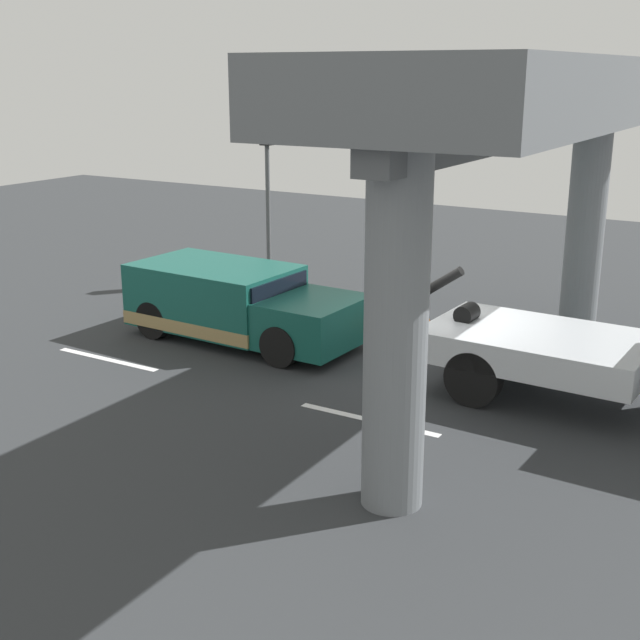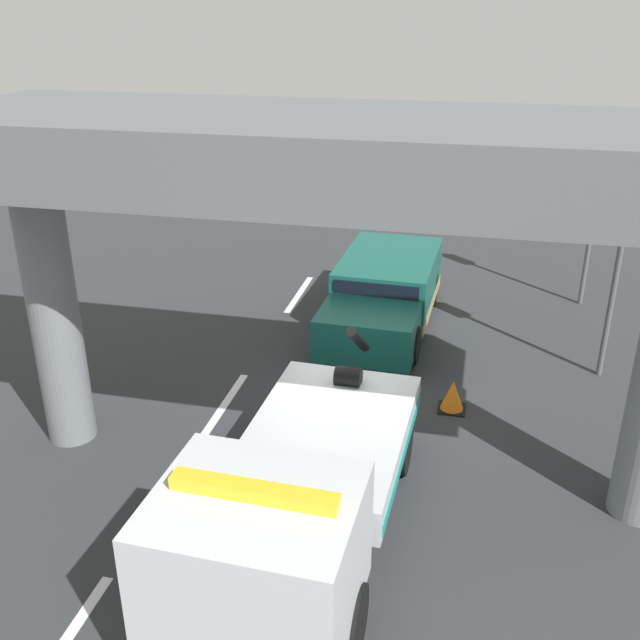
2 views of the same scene
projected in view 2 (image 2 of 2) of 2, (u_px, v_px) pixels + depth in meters
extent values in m
cube|color=#2D3033|center=(349.00, 423.00, 13.65)|extent=(60.00, 40.00, 0.10)
cube|color=silver|center=(299.00, 294.00, 19.48)|extent=(2.60, 0.16, 0.01)
cube|color=silver|center=(224.00, 406.00, 14.13)|extent=(2.60, 0.16, 0.01)
cube|color=silver|center=(328.00, 439.00, 11.41)|extent=(3.93, 2.54, 0.55)
cube|color=silver|center=(257.00, 556.00, 8.25)|extent=(2.13, 2.38, 1.65)
cube|color=black|center=(236.00, 569.00, 7.56)|extent=(0.14, 2.21, 0.66)
cube|color=teal|center=(404.00, 455.00, 11.16)|extent=(3.65, 0.16, 0.20)
cylinder|color=black|center=(358.00, 340.00, 13.05)|extent=(1.42, 0.23, 1.07)
cylinder|color=black|center=(348.00, 377.00, 12.47)|extent=(0.38, 0.46, 0.36)
cube|color=yellow|center=(254.00, 491.00, 7.88)|extent=(0.31, 1.93, 0.16)
cylinder|color=black|center=(348.00, 624.00, 8.58)|extent=(1.01, 0.36, 1.00)
cylinder|color=black|center=(187.00, 590.00, 9.07)|extent=(1.01, 0.36, 1.00)
cylinder|color=black|center=(400.00, 445.00, 12.02)|extent=(1.01, 0.36, 1.00)
cylinder|color=black|center=(281.00, 428.00, 12.51)|extent=(1.01, 0.36, 1.00)
cube|color=#145147|center=(389.00, 281.00, 17.84)|extent=(3.54, 2.33, 1.35)
cube|color=#145147|center=(368.00, 331.00, 15.64)|extent=(1.81, 2.18, 0.95)
cube|color=black|center=(376.00, 296.00, 16.18)|extent=(0.13, 1.94, 0.59)
cube|color=#9E8451|center=(388.00, 300.00, 18.05)|extent=(3.56, 2.34, 0.28)
cylinder|color=black|center=(412.00, 345.00, 15.66)|extent=(0.85, 0.31, 0.84)
cylinder|color=black|center=(327.00, 335.00, 16.11)|extent=(0.85, 0.31, 0.84)
cylinder|color=black|center=(431.00, 289.00, 18.66)|extent=(0.85, 0.31, 0.84)
cylinder|color=black|center=(359.00, 282.00, 19.11)|extent=(0.85, 0.31, 0.84)
cylinder|color=slate|center=(54.00, 315.00, 12.22)|extent=(0.83, 0.83, 4.81)
cube|color=#5B5F63|center=(334.00, 153.00, 10.06)|extent=(3.60, 11.65, 1.04)
cube|color=#4A4E52|center=(334.00, 202.00, 10.34)|extent=(0.50, 11.25, 0.36)
cylinder|color=#515456|center=(590.00, 235.00, 18.13)|extent=(0.12, 0.12, 3.72)
cube|color=black|center=(605.00, 142.00, 17.19)|extent=(0.28, 0.32, 0.90)
sphere|color=#360605|center=(608.00, 130.00, 16.92)|extent=(0.18, 0.18, 0.18)
sphere|color=gold|center=(606.00, 143.00, 17.05)|extent=(0.18, 0.18, 0.18)
sphere|color=black|center=(604.00, 156.00, 17.17)|extent=(0.18, 0.18, 0.18)
cylinder|color=#515456|center=(613.00, 294.00, 14.57)|extent=(0.12, 0.12, 3.70)
cube|color=black|center=(633.00, 181.00, 13.63)|extent=(0.28, 0.32, 0.90)
sphere|color=red|center=(637.00, 167.00, 13.37)|extent=(0.18, 0.18, 0.18)
sphere|color=#3A2D06|center=(634.00, 183.00, 13.49)|extent=(0.18, 0.18, 0.18)
sphere|color=black|center=(632.00, 198.00, 13.61)|extent=(0.18, 0.18, 0.18)
cone|color=orange|center=(453.00, 395.00, 13.90)|extent=(0.47, 0.47, 0.62)
cube|color=black|center=(452.00, 408.00, 14.02)|extent=(0.52, 0.52, 0.03)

